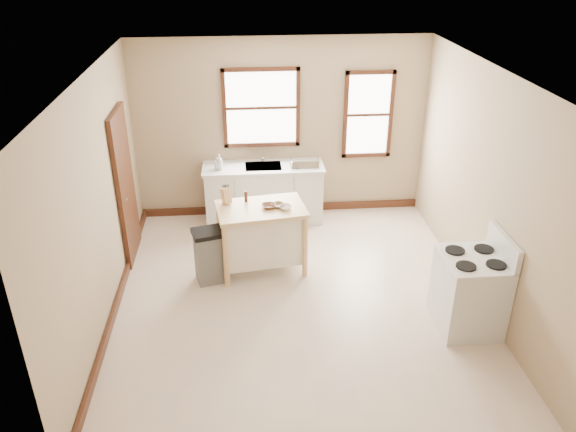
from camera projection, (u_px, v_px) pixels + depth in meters
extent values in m
plane|color=beige|center=(297.00, 298.00, 7.08)|extent=(5.00, 5.00, 0.00)
plane|color=white|center=(299.00, 75.00, 5.81)|extent=(5.00, 5.00, 0.00)
cube|color=tan|center=(281.00, 129.00, 8.67)|extent=(4.50, 0.04, 2.80)
cube|color=tan|center=(98.00, 205.00, 6.27)|extent=(0.04, 5.00, 2.80)
cube|color=tan|center=(487.00, 190.00, 6.62)|extent=(0.04, 5.00, 2.80)
cube|color=#3F1C11|center=(125.00, 186.00, 7.59)|extent=(0.06, 0.90, 2.10)
cube|color=#3F1C11|center=(282.00, 208.00, 9.25)|extent=(4.50, 0.04, 0.12)
cube|color=#3F1C11|center=(117.00, 303.00, 6.88)|extent=(0.04, 5.00, 0.12)
cylinder|color=silver|center=(263.00, 155.00, 8.70)|extent=(0.03, 0.03, 0.22)
imported|color=#B2B2B2|center=(220.00, 162.00, 8.40)|extent=(0.11, 0.11, 0.24)
imported|color=#B2B2B2|center=(218.00, 163.00, 8.44)|extent=(0.10, 0.10, 0.18)
cylinder|color=#411D11|center=(246.00, 196.00, 7.40)|extent=(0.06, 0.06, 0.15)
imported|color=brown|center=(269.00, 206.00, 7.26)|extent=(0.20, 0.20, 0.04)
imported|color=brown|center=(278.00, 205.00, 7.29)|extent=(0.23, 0.23, 0.04)
imported|color=white|center=(285.00, 207.00, 7.22)|extent=(0.18, 0.18, 0.05)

